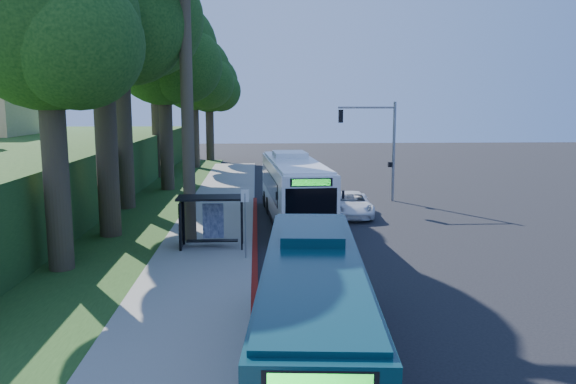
{
  "coord_description": "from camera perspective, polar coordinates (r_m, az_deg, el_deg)",
  "views": [
    {
      "loc": [
        -4.9,
        -29.03,
        6.82
      ],
      "look_at": [
        -3.19,
        1.0,
        2.11
      ],
      "focal_mm": 35.0,
      "sensor_mm": 36.0,
      "label": 1
    }
  ],
  "objects": [
    {
      "name": "stop_sign_pole",
      "position": [
        24.5,
        -4.38,
        -2.27
      ],
      "size": [
        0.35,
        0.06,
        3.17
      ],
      "color": "gray",
      "rests_on": "ground"
    },
    {
      "name": "tree_5",
      "position": [
        69.27,
        -7.97,
        10.6
      ],
      "size": [
        7.35,
        7.0,
        12.86
      ],
      "color": "#382B1E",
      "rests_on": "ground"
    },
    {
      "name": "tree_1",
      "position": [
        38.42,
        -16.75,
        17.39
      ],
      "size": [
        10.5,
        10.0,
        18.26
      ],
      "color": "#382B1E",
      "rests_on": "ground"
    },
    {
      "name": "red_curb",
      "position": [
        25.92,
        -3.39,
        -6.21
      ],
      "size": [
        0.25,
        30.0,
        0.13
      ],
      "primitive_type": "cube",
      "color": "maroon",
      "rests_on": "ground"
    },
    {
      "name": "tree_0",
      "position": [
        30.28,
        -18.38,
        16.79
      ],
      "size": [
        8.4,
        8.0,
        15.7
      ],
      "color": "#382B1E",
      "rests_on": "ground"
    },
    {
      "name": "tree_3",
      "position": [
        54.01,
        -13.23,
        14.16
      ],
      "size": [
        10.08,
        9.6,
        17.28
      ],
      "color": "#382B1E",
      "rests_on": "ground"
    },
    {
      "name": "traffic_signal_pole",
      "position": [
        40.05,
        9.3,
        5.36
      ],
      "size": [
        4.1,
        0.3,
        7.0
      ],
      "color": "gray",
      "rests_on": "ground"
    },
    {
      "name": "tree_4",
      "position": [
        61.43,
        -9.53,
        11.5
      ],
      "size": [
        8.4,
        8.0,
        14.14
      ],
      "color": "#382B1E",
      "rests_on": "ground"
    },
    {
      "name": "teal_bus",
      "position": [
        14.45,
        2.54,
        -12.03
      ],
      "size": [
        3.38,
        11.56,
        3.4
      ],
      "rotation": [
        0.0,
        0.0,
        -0.08
      ],
      "color": "#0A3039",
      "rests_on": "ground"
    },
    {
      "name": "grass_verge",
      "position": [
        35.63,
        -16.36,
        -2.44
      ],
      "size": [
        8.0,
        70.0,
        0.06
      ],
      "primitive_type": "cube",
      "color": "#234719",
      "rests_on": "ground"
    },
    {
      "name": "bus_shelter",
      "position": [
        26.75,
        -8.26,
        -1.99
      ],
      "size": [
        3.2,
        1.51,
        2.55
      ],
      "color": "black",
      "rests_on": "ground"
    },
    {
      "name": "sidewalk",
      "position": [
        29.9,
        -7.8,
        -4.24
      ],
      "size": [
        4.5,
        70.0,
        0.12
      ],
      "primitive_type": "cube",
      "color": "gray",
      "rests_on": "ground"
    },
    {
      "name": "ground",
      "position": [
        30.22,
        6.17,
        -4.19
      ],
      "size": [
        140.0,
        140.0,
        0.0
      ],
      "primitive_type": "plane",
      "color": "black",
      "rests_on": "ground"
    },
    {
      "name": "tree_2",
      "position": [
        45.7,
        -12.4,
        13.29
      ],
      "size": [
        8.82,
        8.4,
        15.12
      ],
      "color": "#382B1E",
      "rests_on": "ground"
    },
    {
      "name": "tree_6",
      "position": [
        24.54,
        -23.12,
        14.97
      ],
      "size": [
        7.56,
        7.2,
        13.74
      ],
      "color": "#382B1E",
      "rests_on": "ground"
    },
    {
      "name": "pickup",
      "position": [
        34.84,
        6.42,
        -1.23
      ],
      "size": [
        2.7,
        5.34,
        1.45
      ],
      "primitive_type": "imported",
      "rotation": [
        0.0,
        0.0,
        -0.06
      ],
      "color": "white",
      "rests_on": "ground"
    },
    {
      "name": "white_bus",
      "position": [
        32.86,
        0.59,
        0.32
      ],
      "size": [
        3.54,
        13.3,
        3.92
      ],
      "rotation": [
        0.0,
        0.0,
        0.06
      ],
      "color": "white",
      "rests_on": "ground"
    }
  ]
}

